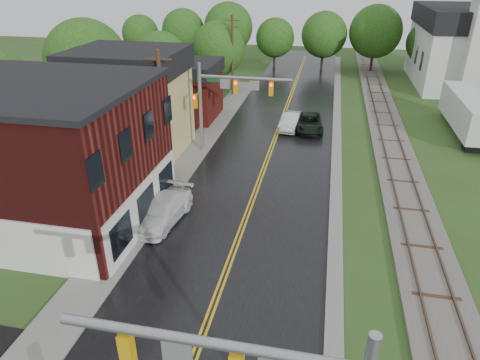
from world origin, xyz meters
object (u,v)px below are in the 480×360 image
(utility_pole_b, at_px, (163,113))
(semi_trailer, at_px, (467,112))
(utility_pole_c, at_px, (232,54))
(tree_left_b, at_px, (88,63))
(tree_left_e, at_px, (219,50))
(sedan_silver, at_px, (291,121))
(pickup_white, at_px, (163,210))
(tree_left_c, at_px, (161,61))
(brick_building, at_px, (27,153))
(church, at_px, (465,39))
(suv_dark, at_px, (309,123))
(traffic_signal_far, at_px, (226,93))

(utility_pole_b, bearing_deg, semi_trailer, 29.96)
(utility_pole_c, relative_size, tree_left_b, 0.93)
(tree_left_e, distance_m, sedan_silver, 16.26)
(pickup_white, bearing_deg, tree_left_c, 118.18)
(utility_pole_c, height_order, pickup_white, utility_pole_c)
(brick_building, height_order, sedan_silver, brick_building)
(utility_pole_c, height_order, tree_left_e, utility_pole_c)
(semi_trailer, bearing_deg, church, 79.51)
(tree_left_b, bearing_deg, church, 29.99)
(semi_trailer, bearing_deg, tree_left_b, -174.04)
(utility_pole_b, distance_m, utility_pole_c, 22.00)
(brick_building, height_order, tree_left_c, brick_building)
(utility_pole_b, height_order, suv_dark, utility_pole_b)
(tree_left_e, height_order, semi_trailer, tree_left_e)
(utility_pole_c, height_order, semi_trailer, utility_pole_c)
(utility_pole_b, relative_size, tree_left_c, 1.18)
(church, distance_m, semi_trailer, 18.91)
(church, bearing_deg, tree_left_c, -157.76)
(church, bearing_deg, tree_left_e, -164.80)
(utility_pole_c, bearing_deg, suv_dark, -47.13)
(church, height_order, tree_left_c, church)
(brick_building, relative_size, tree_left_c, 1.87)
(traffic_signal_far, bearing_deg, church, 48.73)
(traffic_signal_far, xyz_separation_m, semi_trailer, (20.09, 8.50, -2.84))
(brick_building, distance_m, tree_left_b, 17.80)
(tree_left_c, relative_size, sedan_silver, 1.70)
(sedan_silver, bearing_deg, traffic_signal_far, -118.68)
(utility_pole_c, relative_size, pickup_white, 1.74)
(suv_dark, bearing_deg, sedan_silver, 173.06)
(suv_dark, bearing_deg, church, 42.85)
(tree_left_c, xyz_separation_m, pickup_white, (9.05, -24.03, -3.76))
(sedan_silver, relative_size, semi_trailer, 0.41)
(utility_pole_b, xyz_separation_m, pickup_white, (2.00, -6.13, -3.97))
(brick_building, relative_size, sedan_silver, 3.17)
(utility_pole_b, xyz_separation_m, semi_trailer, (23.42, 13.50, -2.59))
(utility_pole_c, bearing_deg, tree_left_b, -132.39)
(tree_left_b, relative_size, tree_left_c, 1.27)
(church, relative_size, utility_pole_c, 2.22)
(church, xyz_separation_m, suv_dark, (-17.22, -20.06, -5.11))
(traffic_signal_far, xyz_separation_m, tree_left_e, (-5.38, 18.90, -0.16))
(tree_left_e, bearing_deg, semi_trailer, -22.21)
(brick_building, bearing_deg, utility_pole_c, 78.91)
(traffic_signal_far, bearing_deg, pickup_white, -96.82)
(tree_left_c, xyz_separation_m, semi_trailer, (30.47, -4.40, -2.38))
(pickup_white, bearing_deg, brick_building, -166.02)
(brick_building, distance_m, traffic_signal_far, 15.03)
(tree_left_b, height_order, tree_left_e, tree_left_b)
(traffic_signal_far, relative_size, sedan_silver, 1.63)
(utility_pole_c, xyz_separation_m, semi_trailer, (23.42, -8.50, -2.59))
(pickup_white, bearing_deg, tree_left_e, 105.23)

